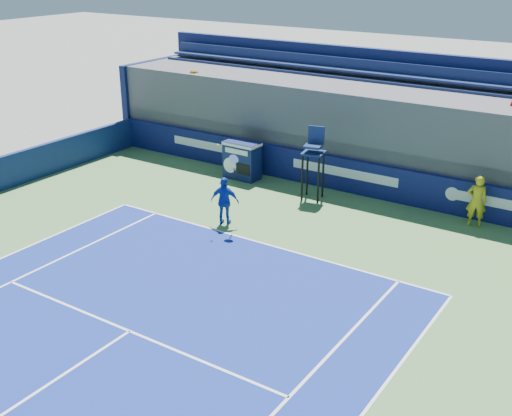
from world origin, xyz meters
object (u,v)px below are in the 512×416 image
Objects in this scene: tennis_player at (225,201)px; match_clock at (242,159)px; umpire_chair at (314,156)px; ball_person at (477,201)px.

match_clock is at bearing 117.54° from tennis_player.
match_clock is 0.56× the size of umpire_chair.
umpire_chair reaches higher than match_clock.
match_clock is 3.28m from umpire_chair.
tennis_player reaches higher than match_clock.
match_clock is 4.29m from tennis_player.
ball_person is 1.17× the size of match_clock.
tennis_player is at bearing -109.11° from umpire_chair.
tennis_player is at bearing 17.85° from ball_person.
ball_person is 5.35m from umpire_chair.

